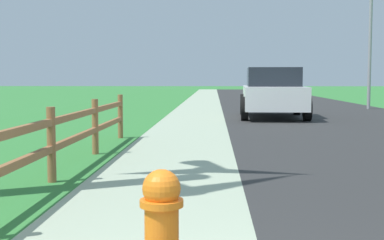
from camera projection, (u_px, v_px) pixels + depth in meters
name	position (u px, v px, depth m)	size (l,w,h in m)	color
ground_plane	(221.00, 104.00, 26.84)	(120.00, 120.00, 0.00)	#327C36
road_asphalt	(285.00, 102.00, 28.69)	(7.00, 66.00, 0.01)	#2D2D2D
curb_concrete	(165.00, 102.00, 28.95)	(6.00, 66.00, 0.01)	#A3B396
grass_verge	(137.00, 102.00, 29.01)	(5.00, 66.00, 0.00)	#327C36
rail_fence	(51.00, 138.00, 6.68)	(0.11, 10.04, 0.96)	#915F3A
parked_suv_white	(273.00, 92.00, 17.81)	(2.27, 4.63, 1.65)	white
street_lamp	(373.00, 23.00, 22.51)	(1.17, 0.20, 6.09)	gray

